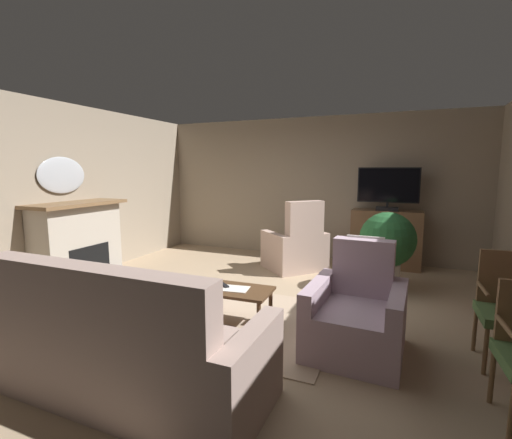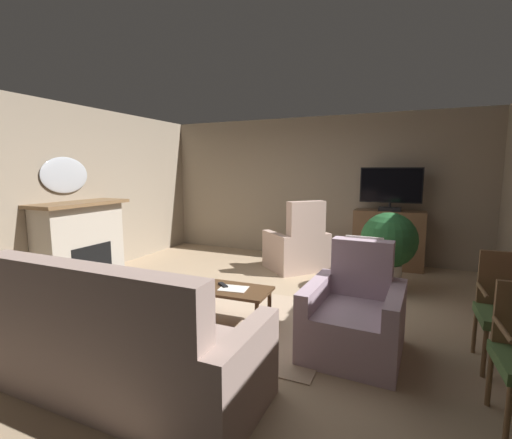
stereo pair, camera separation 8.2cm
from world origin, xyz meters
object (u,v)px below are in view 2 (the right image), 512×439
at_px(fireplace, 81,244).
at_px(sofa_floral, 119,349).
at_px(wall_mirror_oval, 65,175).
at_px(armchair_by_fireplace, 354,318).
at_px(folded_newspaper, 233,289).
at_px(armchair_beside_cabinet, 298,248).
at_px(potted_plant_leafy_by_curtain, 389,244).
at_px(television, 391,188).
at_px(side_chair_nearest_door, 507,308).
at_px(cat, 146,289).
at_px(tv_cabinet, 388,240).
at_px(tv_remote, 223,285).
at_px(coffee_table, 222,291).

distance_m(fireplace, sofa_floral, 3.19).
height_order(wall_mirror_oval, armchair_by_fireplace, wall_mirror_oval).
bearing_deg(folded_newspaper, armchair_by_fireplace, -10.66).
distance_m(armchair_beside_cabinet, potted_plant_leafy_by_curtain, 1.60).
bearing_deg(sofa_floral, folded_newspaper, 80.76).
distance_m(television, sofa_floral, 4.92).
relative_size(armchair_beside_cabinet, side_chair_nearest_door, 1.23).
distance_m(wall_mirror_oval, cat, 2.17).
distance_m(sofa_floral, cat, 2.19).
bearing_deg(folded_newspaper, armchair_beside_cabinet, 81.78).
bearing_deg(fireplace, tv_cabinet, 32.94).
bearing_deg(folded_newspaper, potted_plant_leafy_by_curtain, 43.19).
bearing_deg(cat, sofa_floral, -54.27).
xyz_separation_m(tv_remote, folded_newspaper, (0.15, -0.04, -0.01)).
distance_m(wall_mirror_oval, potted_plant_leafy_by_curtain, 4.82).
bearing_deg(armchair_by_fireplace, side_chair_nearest_door, 12.39).
xyz_separation_m(fireplace, wall_mirror_oval, (-0.25, 0.00, 1.03)).
bearing_deg(cat, coffee_table, -13.93).
height_order(tv_cabinet, armchair_beside_cabinet, armchair_beside_cabinet).
xyz_separation_m(television, side_chair_nearest_door, (1.14, -2.88, -0.87)).
xyz_separation_m(tv_cabinet, side_chair_nearest_door, (1.14, -2.93, 0.04)).
height_order(wall_mirror_oval, armchair_beside_cabinet, wall_mirror_oval).
bearing_deg(sofa_floral, armchair_by_fireplace, 42.21).
distance_m(armchair_by_fireplace, potted_plant_leafy_by_curtain, 1.94).
bearing_deg(tv_remote, wall_mirror_oval, -149.75).
distance_m(potted_plant_leafy_by_curtain, cat, 3.38).
bearing_deg(tv_cabinet, armchair_beside_cabinet, -151.58).
bearing_deg(sofa_floral, coffee_table, 86.33).
bearing_deg(cat, tv_cabinet, 44.43).
xyz_separation_m(fireplace, side_chair_nearest_door, (5.33, -0.22, -0.07)).
xyz_separation_m(coffee_table, folded_newspaper, (0.14, 0.00, 0.05)).
bearing_deg(side_chair_nearest_door, armchair_beside_cabinet, 139.38).
bearing_deg(armchair_by_fireplace, coffee_table, 178.32).
xyz_separation_m(side_chair_nearest_door, cat, (-4.02, 0.11, -0.42)).
xyz_separation_m(fireplace, television, (4.18, 2.66, 0.80)).
bearing_deg(side_chair_nearest_door, coffee_table, -175.11).
height_order(tv_cabinet, tv_remote, tv_cabinet).
bearing_deg(potted_plant_leafy_by_curtain, tv_remote, -131.52).
bearing_deg(armchair_by_fireplace, cat, 172.27).
bearing_deg(folded_newspaper, tv_remote, 157.23).
bearing_deg(armchair_by_fireplace, fireplace, 173.17).
bearing_deg(tv_remote, potted_plant_leafy_by_curtain, 86.71).
height_order(sofa_floral, cat, sofa_floral).
bearing_deg(tv_cabinet, potted_plant_leafy_by_curtain, -86.46).
bearing_deg(coffee_table, potted_plant_leafy_by_curtain, 49.27).
bearing_deg(wall_mirror_oval, folded_newspaper, -8.29).
xyz_separation_m(wall_mirror_oval, tv_cabinet, (4.43, 2.71, -1.13)).
bearing_deg(armchair_by_fireplace, wall_mirror_oval, 173.56).
relative_size(tv_cabinet, potted_plant_leafy_by_curtain, 1.04).
height_order(fireplace, folded_newspaper, fireplace).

